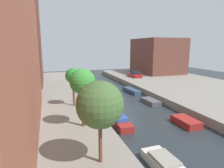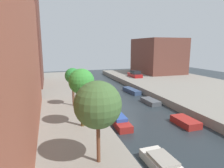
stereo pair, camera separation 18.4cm
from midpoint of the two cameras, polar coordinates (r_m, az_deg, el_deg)
ground_plane at (r=25.88m, az=5.54°, el=-7.04°), size 84.00×84.00×0.00m
quay_left at (r=24.26m, az=-29.40°, el=-8.48°), size 20.00×64.00×1.00m
quay_right at (r=34.43m, az=29.14°, el=-2.97°), size 20.00×64.00×1.00m
apartment_tower_far at (r=39.27m, az=-27.81°, el=14.33°), size 10.00×10.97×20.19m
low_block_right at (r=53.87m, az=13.35°, el=8.08°), size 10.00×13.10×8.94m
street_tree_0 at (r=11.42m, az=-3.71°, el=-6.13°), size 2.83×2.83×5.09m
street_tree_1 at (r=16.85m, az=-8.62°, el=0.47°), size 2.23×2.23×5.15m
street_tree_2 at (r=23.19m, az=-11.24°, el=2.21°), size 1.82×1.82×4.52m
parked_car at (r=45.23m, az=6.88°, el=2.85°), size 1.95×4.65×1.45m
moored_boat_left_1 at (r=14.34m, az=15.00°, el=-21.63°), size 1.65×3.74×0.83m
moored_boat_left_2 at (r=20.41m, az=2.43°, el=-10.80°), size 1.52×4.42×0.99m
moored_boat_left_3 at (r=27.43m, az=-2.62°, el=-5.28°), size 1.41×4.41×0.70m
moored_boat_right_2 at (r=21.81m, az=20.97°, el=-10.32°), size 1.70×3.04×0.69m
moored_boat_right_3 at (r=28.20m, az=11.41°, el=-5.04°), size 1.60×3.32×0.60m
moored_boat_right_4 at (r=34.15m, az=5.90°, el=-1.98°), size 1.62×4.66×0.68m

